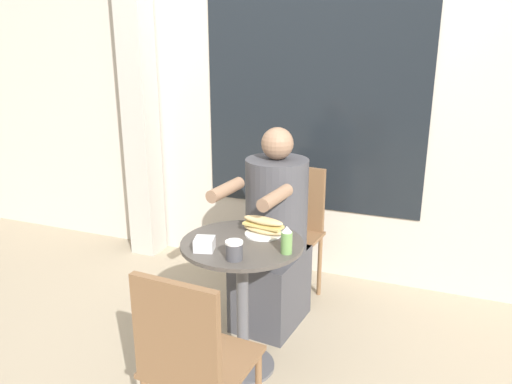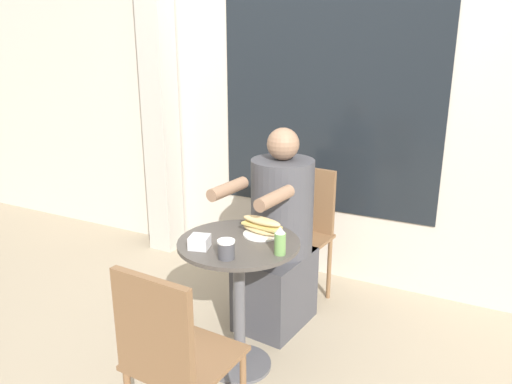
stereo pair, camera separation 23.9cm
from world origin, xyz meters
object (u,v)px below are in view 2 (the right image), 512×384
(cafe_table, at_px, (239,278))
(seated_diner, at_px, (278,243))
(diner_chair, at_px, (303,223))
(condiment_bottle, at_px, (280,241))
(drink_cup, at_px, (226,249))
(sandwich_on_plate, at_px, (262,227))
(empty_chair_across, at_px, (170,352))

(cafe_table, xyz_separation_m, seated_diner, (-0.01, 0.49, 0.00))
(diner_chair, distance_m, condiment_bottle, 0.95)
(seated_diner, height_order, condiment_bottle, seated_diner)
(drink_cup, xyz_separation_m, condiment_bottle, (0.20, 0.15, 0.02))
(condiment_bottle, bearing_deg, sandwich_on_plate, 136.32)
(sandwich_on_plate, relative_size, condiment_bottle, 1.73)
(drink_cup, height_order, condiment_bottle, condiment_bottle)
(diner_chair, distance_m, seated_diner, 0.35)
(condiment_bottle, bearing_deg, drink_cup, -142.77)
(seated_diner, distance_m, condiment_bottle, 0.65)
(cafe_table, xyz_separation_m, condiment_bottle, (0.24, -0.05, 0.26))
(empty_chair_across, bearing_deg, condiment_bottle, 78.01)
(cafe_table, bearing_deg, diner_chair, 89.84)
(empty_chair_across, bearing_deg, sandwich_on_plate, 94.00)
(empty_chair_across, height_order, condiment_bottle, empty_chair_across)
(drink_cup, bearing_deg, empty_chair_across, -87.12)
(diner_chair, bearing_deg, seated_diner, 93.81)
(seated_diner, bearing_deg, sandwich_on_plate, 107.36)
(cafe_table, relative_size, condiment_bottle, 5.35)
(cafe_table, distance_m, drink_cup, 0.32)
(cafe_table, bearing_deg, sandwich_on_plate, 63.13)
(sandwich_on_plate, bearing_deg, diner_chair, 94.82)
(diner_chair, relative_size, condiment_bottle, 6.54)
(empty_chair_across, height_order, drink_cup, empty_chair_across)
(cafe_table, relative_size, sandwich_on_plate, 3.10)
(drink_cup, distance_m, condiment_bottle, 0.25)
(diner_chair, xyz_separation_m, seated_diner, (-0.01, -0.35, -0.01))
(empty_chair_across, distance_m, drink_cup, 0.53)
(drink_cup, bearing_deg, seated_diner, 94.70)
(empty_chair_across, xyz_separation_m, condiment_bottle, (0.17, 0.62, 0.25))
(sandwich_on_plate, bearing_deg, condiment_bottle, -43.68)
(seated_diner, xyz_separation_m, empty_chair_across, (0.08, -1.16, 0.01))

